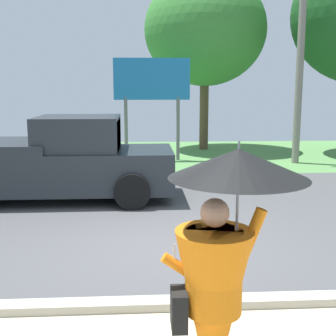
{
  "coord_description": "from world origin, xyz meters",
  "views": [
    {
      "loc": [
        -0.41,
        -6.78,
        2.51
      ],
      "look_at": [
        0.07,
        1.0,
        1.1
      ],
      "focal_mm": 47.64,
      "sensor_mm": 36.0,
      "label": 1
    }
  ],
  "objects_px": {
    "pickup_truck": "(59,161)",
    "roadside_billboard": "(152,87)",
    "utility_pole": "(301,50)",
    "monk_pedestrian": "(219,272)",
    "tree_center_back": "(205,30)"
  },
  "relations": [
    {
      "from": "roadside_billboard",
      "to": "utility_pole",
      "type": "bearing_deg",
      "value": -9.61
    },
    {
      "from": "monk_pedestrian",
      "to": "utility_pole",
      "type": "relative_size",
      "value": 0.3
    },
    {
      "from": "utility_pole",
      "to": "roadside_billboard",
      "type": "bearing_deg",
      "value": 170.39
    },
    {
      "from": "pickup_truck",
      "to": "tree_center_back",
      "type": "height_order",
      "value": "tree_center_back"
    },
    {
      "from": "tree_center_back",
      "to": "monk_pedestrian",
      "type": "bearing_deg",
      "value": -97.62
    },
    {
      "from": "pickup_truck",
      "to": "roadside_billboard",
      "type": "relative_size",
      "value": 1.49
    },
    {
      "from": "pickup_truck",
      "to": "utility_pole",
      "type": "distance_m",
      "value": 8.87
    },
    {
      "from": "pickup_truck",
      "to": "roadside_billboard",
      "type": "distance_m",
      "value": 6.04
    },
    {
      "from": "roadside_billboard",
      "to": "tree_center_back",
      "type": "xyz_separation_m",
      "value": [
        2.2,
        2.79,
        2.21
      ]
    },
    {
      "from": "roadside_billboard",
      "to": "tree_center_back",
      "type": "distance_m",
      "value": 4.19
    },
    {
      "from": "roadside_billboard",
      "to": "monk_pedestrian",
      "type": "bearing_deg",
      "value": -89.11
    },
    {
      "from": "monk_pedestrian",
      "to": "pickup_truck",
      "type": "relative_size",
      "value": 0.41
    },
    {
      "from": "utility_pole",
      "to": "roadside_billboard",
      "type": "relative_size",
      "value": 2.02
    },
    {
      "from": "pickup_truck",
      "to": "utility_pole",
      "type": "xyz_separation_m",
      "value": [
        7.08,
        4.53,
        2.84
      ]
    },
    {
      "from": "monk_pedestrian",
      "to": "roadside_billboard",
      "type": "xyz_separation_m",
      "value": [
        -0.19,
        12.25,
        1.43
      ]
    }
  ]
}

